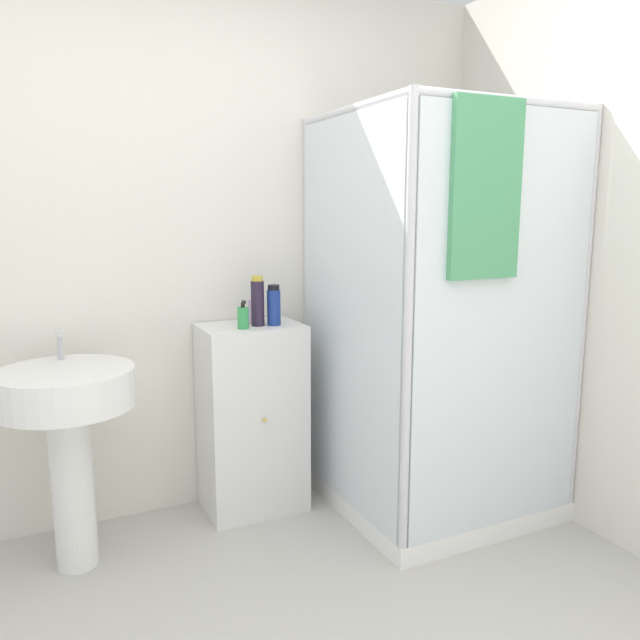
# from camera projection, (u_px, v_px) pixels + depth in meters

# --- Properties ---
(wall_back) EXTENTS (6.40, 0.06, 2.50)m
(wall_back) POSITION_uv_depth(u_px,v_px,m) (157.00, 250.00, 2.85)
(wall_back) COLOR silver
(wall_back) RESTS_ON ground_plane
(shower_enclosure) EXTENTS (0.95, 0.98, 1.87)m
(shower_enclosure) POSITION_uv_depth(u_px,v_px,m) (431.00, 414.00, 2.94)
(shower_enclosure) COLOR white
(shower_enclosure) RESTS_ON ground_plane
(vanity_cabinet) EXTENTS (0.47, 0.35, 0.90)m
(vanity_cabinet) POSITION_uv_depth(u_px,v_px,m) (252.00, 418.00, 2.97)
(vanity_cabinet) COLOR silver
(vanity_cabinet) RESTS_ON ground_plane
(sink) EXTENTS (0.53, 0.53, 0.95)m
(sink) POSITION_uv_depth(u_px,v_px,m) (68.00, 418.00, 2.44)
(sink) COLOR white
(sink) RESTS_ON ground_plane
(soap_dispenser) EXTENTS (0.05, 0.05, 0.13)m
(soap_dispenser) POSITION_uv_depth(u_px,v_px,m) (243.00, 317.00, 2.79)
(soap_dispenser) COLOR green
(soap_dispenser) RESTS_ON vanity_cabinet
(shampoo_bottle_tall_black) EXTENTS (0.06, 0.06, 0.23)m
(shampoo_bottle_tall_black) POSITION_uv_depth(u_px,v_px,m) (258.00, 302.00, 2.85)
(shampoo_bottle_tall_black) COLOR #281E33
(shampoo_bottle_tall_black) RESTS_ON vanity_cabinet
(shampoo_bottle_blue) EXTENTS (0.06, 0.06, 0.19)m
(shampoo_bottle_blue) POSITION_uv_depth(u_px,v_px,m) (274.00, 306.00, 2.87)
(shampoo_bottle_blue) COLOR navy
(shampoo_bottle_blue) RESTS_ON vanity_cabinet
(lotion_bottle_white) EXTENTS (0.05, 0.05, 0.14)m
(lotion_bottle_white) POSITION_uv_depth(u_px,v_px,m) (253.00, 311.00, 2.93)
(lotion_bottle_white) COLOR #B299C6
(lotion_bottle_white) RESTS_ON vanity_cabinet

